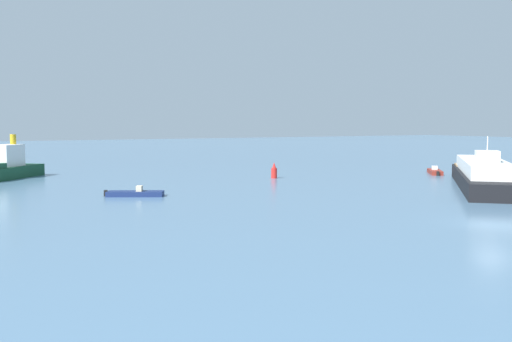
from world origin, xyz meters
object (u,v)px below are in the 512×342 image
Objects in this scene: white_riverboat at (483,175)px; fishing_skiff at (135,193)px; small_motorboat at (435,172)px; channel_buoy_red at (274,171)px; tugboat at (5,167)px.

fishing_skiff is (-33.33, 10.78, -1.07)m from white_riverboat.
white_riverboat is at bearing -17.92° from fishing_skiff.
small_motorboat is 21.98m from channel_buoy_red.
white_riverboat is at bearing -55.46° from channel_buoy_red.
white_riverboat is 54.02m from tugboat.
fishing_skiff is (7.96, -24.04, -1.10)m from tugboat.
channel_buoy_red is at bearing 124.54° from white_riverboat.
channel_buoy_red is (28.00, -15.51, -0.54)m from tugboat.
small_motorboat is 53.53m from tugboat.
fishing_skiff is at bearing 162.08° from white_riverboat.
tugboat is 2.03× the size of fishing_skiff.
white_riverboat reaches higher than channel_buoy_red.
fishing_skiff is at bearing -156.93° from channel_buoy_red.
white_riverboat is (-8.05, -14.11, 1.05)m from small_motorboat.
small_motorboat reaches higher than fishing_skiff.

